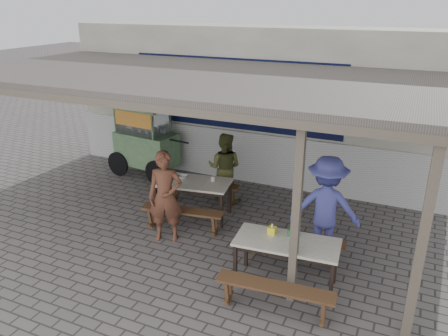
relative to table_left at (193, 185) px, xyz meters
name	(u,v)px	position (x,y,z in m)	size (l,w,h in m)	color
ground	(180,236)	(0.14, -0.82, -0.67)	(60.00, 60.00, 0.00)	#625B58
back_wall	(251,104)	(0.14, 2.76, 1.05)	(9.00, 1.28, 3.50)	silver
warung_roof	(200,80)	(0.16, 0.08, 2.04)	(9.00, 4.21, 2.81)	#605752
table_left	(193,185)	(0.00, 0.00, 0.00)	(1.54, 0.97, 0.75)	white
bench_left_street	(183,215)	(0.10, -0.62, -0.33)	(1.56, 0.52, 0.45)	brown
bench_left_wall	(203,188)	(-0.10, 0.62, -0.33)	(1.56, 0.52, 0.45)	brown
table_right	(287,246)	(2.31, -1.42, 0.00)	(1.57, 0.81, 0.75)	white
bench_right_street	(275,292)	(2.37, -2.11, -0.33)	(1.64, 0.41, 0.45)	brown
bench_right_wall	(295,242)	(2.25, -0.72, -0.33)	(1.64, 0.41, 0.45)	brown
vendor_cart	(145,139)	(-2.08, 1.49, 0.25)	(2.17, 0.99, 1.69)	#729B67
patron_street_side	(165,197)	(-0.03, -0.97, 0.16)	(0.60, 0.40, 1.66)	brown
patron_wall_side	(225,168)	(0.25, 0.94, 0.08)	(0.73, 0.57, 1.50)	#4A4C24
patron_right_table	(326,207)	(2.63, -0.34, 0.21)	(1.14, 0.65, 1.76)	#494DA7
tissue_box	(272,230)	(2.03, -1.30, 0.13)	(0.11, 0.11, 0.11)	yellow
donation_box	(293,232)	(2.34, -1.23, 0.13)	(0.16, 0.10, 0.10)	#306D3E
condiment_jar	(213,179)	(0.33, 0.20, 0.12)	(0.08, 0.08, 0.09)	silver
condiment_bowl	(183,176)	(-0.28, 0.09, 0.10)	(0.19, 0.19, 0.05)	silver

